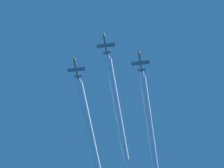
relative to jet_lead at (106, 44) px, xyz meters
The scene contains 6 objects.
jet_lead is the anchor object (origin of this frame).
jet_left_wingman 17.19m from the jet_lead, 144.53° to the right, with size 8.00×11.65×2.80m.
jet_right_wingman 17.31m from the jet_lead, 32.72° to the right, with size 8.00×11.65×2.80m.
smoke_trail_lead 37.26m from the jet_lead, 90.00° to the right, with size 2.90×63.88×2.90m.
smoke_trail_left_wingman 54.01m from the jet_lead, 104.94° to the right, with size 2.90×73.85×2.90m.
smoke_trail_right_wingman 49.64m from the jet_lead, 73.07° to the right, with size 2.90×65.69×2.90m.
Camera 1 is at (-25.04, 162.70, 2.27)m, focal length 103.76 mm.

